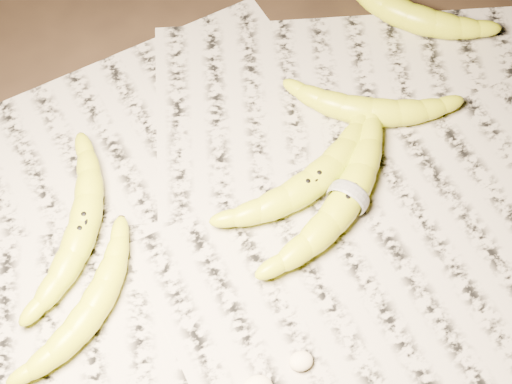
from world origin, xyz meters
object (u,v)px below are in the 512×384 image
object	(u,v)px
banana_left_a	(82,226)
banana_center	(312,182)
banana_taped	(348,196)
banana_upper_b	(410,15)
banana_left_b	(91,309)
banana_upper_a	(371,110)

from	to	relation	value
banana_left_a	banana_center	size ratio (longest dim) A/B	1.00
banana_taped	banana_upper_b	bearing A→B (deg)	11.38
banana_left_b	banana_upper_a	world-z (taller)	banana_upper_a
banana_left_b	banana_center	world-z (taller)	banana_center
banana_left_b	banana_taped	size ratio (longest dim) A/B	0.75
banana_left_a	banana_taped	distance (m)	0.31
banana_center	banana_upper_a	bearing A→B (deg)	13.10
banana_left_b	banana_upper_a	bearing A→B (deg)	-23.38
banana_taped	banana_upper_a	xyz separation A→B (m)	(0.07, 0.11, -0.00)
banana_left_b	banana_center	bearing A→B (deg)	-29.58
banana_center	banana_upper_b	size ratio (longest dim) A/B	1.10
banana_taped	banana_upper_b	xyz separation A→B (m)	(0.17, 0.24, -0.00)
banana_left_b	banana_center	distance (m)	0.29
banana_left_a	banana_upper_a	xyz separation A→B (m)	(0.37, 0.06, 0.00)
banana_center	banana_taped	bearing A→B (deg)	-65.58
banana_taped	banana_upper_a	world-z (taller)	banana_taped
banana_center	banana_upper_b	distance (m)	0.30
banana_left_b	banana_upper_b	world-z (taller)	banana_upper_b
banana_left_a	banana_upper_a	world-z (taller)	same
banana_center	banana_left_a	bearing A→B (deg)	152.53
banana_left_b	banana_upper_a	distance (m)	0.41
banana_left_b	banana_left_a	bearing A→B (deg)	39.76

